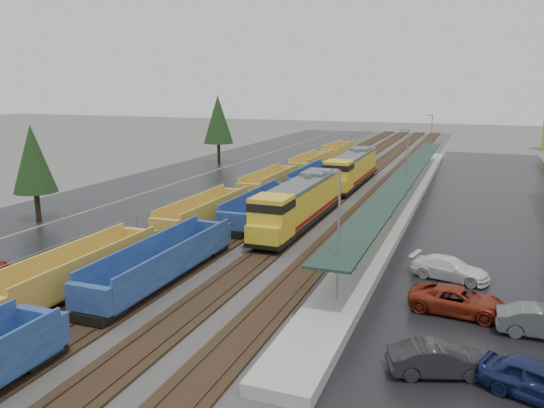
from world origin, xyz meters
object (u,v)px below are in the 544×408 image
at_px(locomotive_trail, 352,169).
at_px(parked_car_east_d, 540,382).
at_px(well_string_yellow, 205,214).
at_px(parked_car_east_b, 458,301).
at_px(well_string_blue, 163,265).
at_px(parked_car_east_a, 438,360).
at_px(parked_car_east_c, 450,269).
at_px(locomotive_lead, 299,203).

xyz_separation_m(locomotive_trail, parked_car_east_d, (17.35, -42.60, -1.51)).
distance_m(well_string_yellow, parked_car_east_b, 24.72).
relative_size(locomotive_trail, well_string_blue, 0.23).
xyz_separation_m(well_string_blue, parked_car_east_a, (17.38, -5.36, -0.49)).
bearing_deg(parked_car_east_c, locomotive_trail, 36.93).
bearing_deg(parked_car_east_b, parked_car_east_c, 14.21).
distance_m(locomotive_lead, parked_car_east_a, 25.02).
distance_m(parked_car_east_c, parked_car_east_d, 13.74).
bearing_deg(well_string_yellow, well_string_blue, -73.10).
xyz_separation_m(locomotive_lead, parked_car_east_d, (17.35, -21.60, -1.51)).
xyz_separation_m(locomotive_trail, parked_car_east_a, (13.38, -42.08, -1.59)).
height_order(locomotive_lead, parked_car_east_b, locomotive_lead).
bearing_deg(parked_car_east_b, locomotive_lead, 51.71).
bearing_deg(well_string_blue, parked_car_east_a, -17.13).
bearing_deg(well_string_blue, parked_car_east_c, 22.76).
distance_m(well_string_yellow, parked_car_east_c, 22.05).
bearing_deg(well_string_blue, parked_car_east_d, -15.40).
bearing_deg(well_string_blue, parked_car_east_b, 5.67).
bearing_deg(parked_car_east_b, well_string_yellow, 69.29).
relative_size(well_string_yellow, parked_car_east_a, 25.71).
bearing_deg(parked_car_east_b, locomotive_trail, 28.46).
xyz_separation_m(locomotive_lead, parked_car_east_c, (13.22, -8.50, -1.58)).
height_order(locomotive_lead, parked_car_east_a, locomotive_lead).
xyz_separation_m(locomotive_trail, parked_car_east_b, (13.94, -34.94, -1.57)).
xyz_separation_m(well_string_yellow, parked_car_east_d, (25.35, -19.04, -0.39)).
bearing_deg(parked_car_east_a, locomotive_trail, -2.22).
bearing_deg(parked_car_east_d, parked_car_east_a, 103.67).
relative_size(parked_car_east_a, parked_car_east_c, 0.87).
xyz_separation_m(well_string_blue, parked_car_east_c, (17.22, 7.23, -0.48)).
distance_m(locomotive_trail, parked_car_east_b, 37.65).
bearing_deg(well_string_yellow, parked_car_east_a, -40.90).
bearing_deg(locomotive_lead, parked_car_east_a, -57.59).
xyz_separation_m(locomotive_lead, locomotive_trail, (0.00, 21.00, 0.00)).
bearing_deg(parked_car_east_c, parked_car_east_d, -149.76).
distance_m(locomotive_trail, parked_car_east_c, 32.36).
height_order(locomotive_lead, parked_car_east_c, locomotive_lead).
xyz_separation_m(parked_car_east_a, parked_car_east_d, (3.96, -0.52, 0.08)).
distance_m(well_string_blue, parked_car_east_b, 18.04).
bearing_deg(locomotive_trail, parked_car_east_c, -65.85).
bearing_deg(parked_car_east_b, well_string_blue, 102.38).
distance_m(parked_car_east_a, parked_car_east_c, 12.59).
relative_size(locomotive_lead, locomotive_trail, 1.00).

